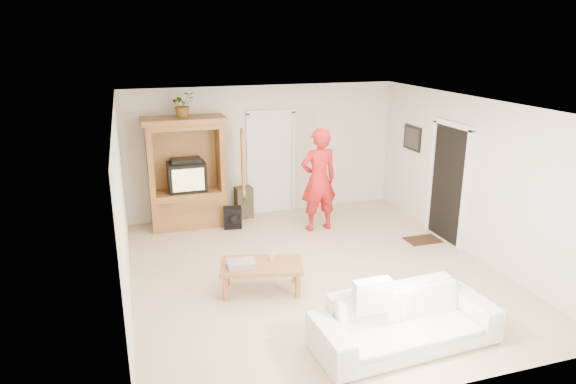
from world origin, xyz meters
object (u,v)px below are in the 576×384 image
(sofa, at_px, (405,321))
(man, at_px, (319,180))
(armoire, at_px, (188,180))
(coffee_table, at_px, (261,267))

(sofa, bearing_deg, man, 81.07)
(armoire, distance_m, sofa, 5.22)
(man, height_order, coffee_table, man)
(armoire, relative_size, man, 1.08)
(man, distance_m, coffee_table, 2.71)
(sofa, bearing_deg, armoire, 108.12)
(armoire, bearing_deg, sofa, -68.47)
(sofa, distance_m, coffee_table, 2.22)
(man, bearing_deg, sofa, 81.04)
(sofa, height_order, coffee_table, sofa)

